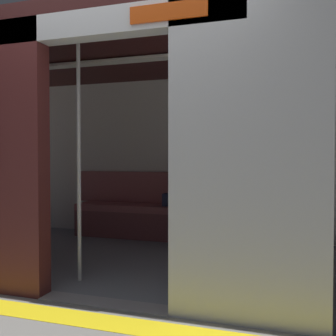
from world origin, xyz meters
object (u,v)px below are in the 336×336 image
(bench_seat, at_px, (185,215))
(grab_pole_door, at_px, (79,160))
(person_seated, at_px, (199,191))
(handbag, at_px, (173,200))
(train_car, at_px, (152,116))
(grab_pole_far, at_px, (181,160))
(book, at_px, (232,208))

(bench_seat, relative_size, grab_pole_door, 1.43)
(person_seated, bearing_deg, bench_seat, -13.85)
(person_seated, bearing_deg, handbag, -12.38)
(train_car, distance_m, person_seated, 1.37)
(handbag, xyz_separation_m, grab_pole_door, (0.29, 1.92, 0.56))
(train_car, height_order, person_seated, train_car)
(bench_seat, height_order, handbag, handbag)
(train_car, relative_size, grab_pole_far, 2.90)
(bench_seat, xyz_separation_m, person_seated, (-0.21, 0.05, 0.33))
(train_car, relative_size, book, 29.09)
(train_car, bearing_deg, book, -123.27)
(bench_seat, xyz_separation_m, book, (-0.63, -0.02, 0.12))
(train_car, distance_m, grab_pole_door, 1.02)
(train_car, bearing_deg, handbag, -84.56)
(train_car, bearing_deg, grab_pole_far, 125.03)
(bench_seat, bearing_deg, person_seated, 166.15)
(bench_seat, height_order, person_seated, person_seated)
(train_car, xyz_separation_m, person_seated, (-0.29, -1.01, -0.88))
(handbag, bearing_deg, book, 178.74)
(grab_pole_far, bearing_deg, handbag, -70.74)
(grab_pole_door, bearing_deg, person_seated, -110.47)
(book, bearing_deg, grab_pole_far, 52.72)
(person_seated, distance_m, handbag, 0.42)
(train_car, distance_m, grab_pole_far, 1.07)
(handbag, bearing_deg, train_car, 95.44)
(train_car, relative_size, bench_seat, 2.02)
(book, xyz_separation_m, grab_pole_door, (1.10, 1.90, 0.63))
(train_car, relative_size, handbag, 24.62)
(person_seated, height_order, handbag, person_seated)
(train_car, distance_m, bench_seat, 1.61)
(train_car, xyz_separation_m, bench_seat, (-0.08, -1.06, -1.21))
(train_car, distance_m, book, 1.69)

